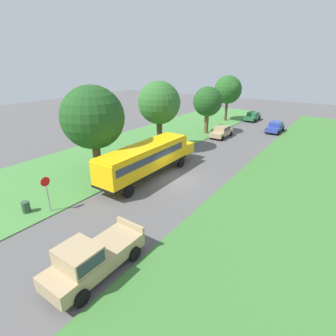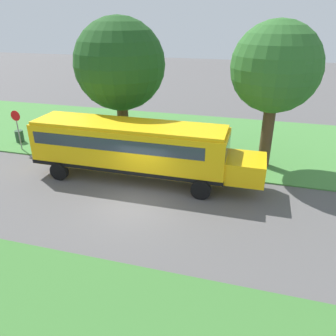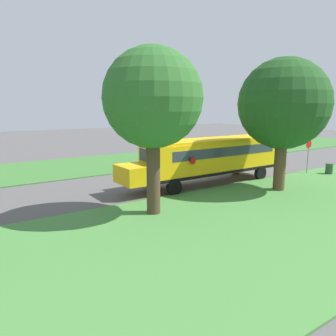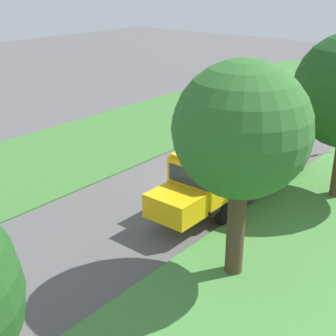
% 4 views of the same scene
% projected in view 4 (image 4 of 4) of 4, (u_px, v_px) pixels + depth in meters
% --- Properties ---
extents(ground_plane, '(120.00, 120.00, 0.00)m').
position_uv_depth(ground_plane, '(193.00, 181.00, 26.02)').
color(ground_plane, '#565454').
extents(grass_far_side, '(10.00, 80.00, 0.07)m').
position_uv_depth(grass_far_side, '(86.00, 146.00, 31.30)').
color(grass_far_side, '#3D7533').
rests_on(grass_far_side, ground).
extents(school_bus, '(2.84, 12.42, 3.16)m').
position_uv_depth(school_bus, '(246.00, 156.00, 24.35)').
color(school_bus, yellow).
rests_on(school_bus, ground).
extents(pickup_truck, '(2.28, 5.40, 2.10)m').
position_uv_depth(pickup_truck, '(260.00, 110.00, 35.84)').
color(pickup_truck, tan).
rests_on(pickup_truck, ground).
extents(oak_tree_roadside_mid, '(4.82, 4.82, 8.18)m').
position_uv_depth(oak_tree_roadside_mid, '(237.00, 131.00, 15.91)').
color(oak_tree_roadside_mid, '#4C3826').
rests_on(oak_tree_roadside_mid, ground).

